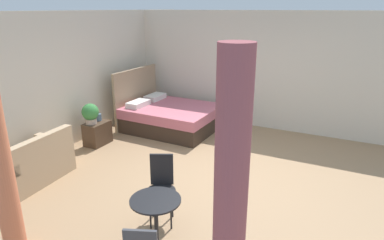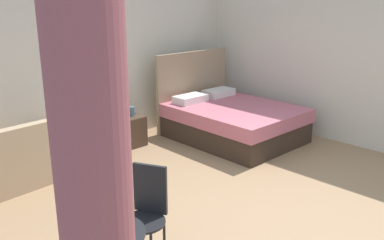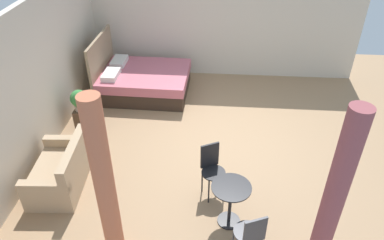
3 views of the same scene
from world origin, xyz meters
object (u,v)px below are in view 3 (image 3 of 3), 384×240
Objects in this scene: cafe_chair_near_window at (212,166)px; potted_plant at (79,99)px; bed at (142,81)px; couch at (61,172)px; vase at (85,100)px; balcony_table at (231,198)px; cafe_chair_near_couch at (251,233)px; nightstand at (87,117)px.

potted_plant is at bearing 59.32° from cafe_chair_near_window.
couch is at bearing 167.13° from bed.
vase is at bearing 5.33° from couch.
couch is at bearing 78.47° from balcony_table.
cafe_chair_near_couch is at bearing -133.40° from vase.
bed is at bearing 28.90° from cafe_chair_near_window.
nightstand is 0.34m from vase.
bed is at bearing -30.28° from nightstand.
balcony_table is (-2.39, -2.93, -0.05)m from vase.
couch is 8.97× the size of vase.
nightstand is 3.64× the size of vase.
vase is (-1.36, 0.90, 0.23)m from bed.
vase is (0.22, -0.01, -0.15)m from potted_plant.
cafe_chair_near_couch reaches higher than balcony_table.
cafe_chair_near_couch is (-2.80, -3.20, -0.18)m from potted_plant.
cafe_chair_near_couch is at bearing -157.61° from balcony_table.
cafe_chair_near_couch is at bearing -111.44° from couch.
nightstand is at bearing 51.87° from balcony_table.
balcony_table is (-0.56, -2.76, 0.21)m from couch.
balcony_table is (-2.17, -2.94, -0.21)m from potted_plant.
balcony_table is 0.82× the size of cafe_chair_near_couch.
potted_plant reaches higher than cafe_chair_near_couch.
cafe_chair_near_window is (-1.67, -2.60, 0.32)m from nightstand.
balcony_table is at bearing -153.88° from cafe_chair_near_window.
nightstand is 0.48m from potted_plant.
cafe_chair_near_window is 1.35m from cafe_chair_near_couch.
bed reaches higher than vase.
cafe_chair_near_couch is (-2.90, -3.15, 0.29)m from nightstand.
bed is 1.86m from potted_plant.
nightstand is at bearing 47.44° from cafe_chair_near_couch.
bed is 1.71m from nightstand.
cafe_chair_near_couch is at bearing -131.16° from potted_plant.
couch is 2.46× the size of nightstand.
couch is 2.48m from cafe_chair_near_window.
couch is 1.67m from potted_plant.
bed reaches higher than cafe_chair_near_couch.
bed reaches higher than cafe_chair_near_window.
vase is (0.12, 0.04, 0.31)m from nightstand.
cafe_chair_near_couch is at bearing -155.74° from cafe_chair_near_window.
bed is 3.27m from couch.
balcony_table is at bearing -151.54° from bed.
cafe_chair_near_window is at bearing 26.12° from balcony_table.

